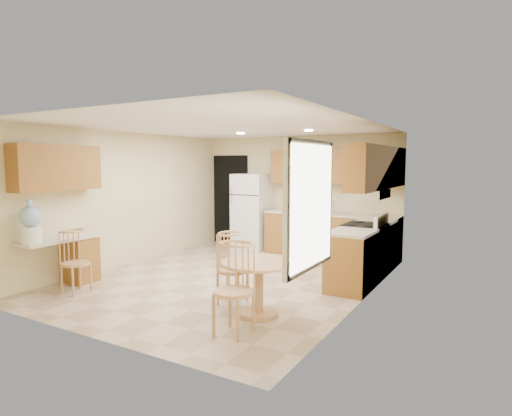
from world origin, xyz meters
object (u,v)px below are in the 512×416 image
Objects in this scene: chair_desk at (70,256)px; dining_table at (258,280)px; refrigerator at (252,212)px; water_crock at (31,224)px; chair_table_a at (229,262)px; stove at (364,251)px; chair_table_b at (229,282)px.

dining_table is at bearing 107.37° from chair_desk.
refrigerator is 4.65m from water_crock.
dining_table is 0.59m from chair_table_a.
chair_table_a is (-1.20, -2.25, 0.12)m from stove.
chair_table_a is 1.04× the size of chair_desk.
chair_table_b is (0.05, -0.75, 0.17)m from dining_table.
chair_table_b is (2.28, -4.37, -0.22)m from refrigerator.
stove reaches higher than chair_table_a.
dining_table is 3.45m from water_crock.
refrigerator is 1.82× the size of chair_desk.
chair_desk reaches higher than dining_table.
water_crock is at bearing -103.08° from refrigerator.
refrigerator is 1.64× the size of chair_table_b.
dining_table is at bearing 15.28° from water_crock.
refrigerator is 1.78× the size of dining_table.
chair_desk is at bearing -79.22° from chair_table_a.
dining_table is (-0.65, -2.40, -0.01)m from stove.
dining_table is 1.51× the size of water_crock.
water_crock is (-0.45, -0.29, 0.49)m from chair_desk.
stove is at bearing 40.06° from water_crock.
refrigerator is 1.74× the size of chair_table_a.
refrigerator is 1.54× the size of stove.
stove reaches higher than dining_table.
refrigerator is at bearing 157.01° from stove.
chair_desk is 0.73m from water_crock.
refrigerator reaches higher than chair_table_b.
chair_table_b reaches higher than dining_table.
stove is 2.49m from dining_table.
stove is at bearing 136.22° from chair_desk.
water_crock reaches higher than stove.
dining_table is at bearing -105.09° from stove.
dining_table is 2.89m from chair_desk.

